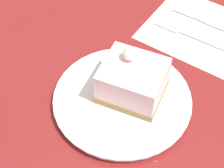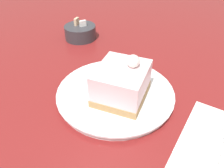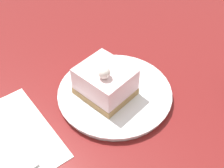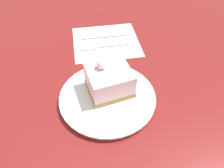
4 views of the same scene
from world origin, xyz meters
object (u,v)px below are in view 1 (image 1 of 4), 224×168
cake_slice (133,80)px  knife (213,24)px  fork (188,34)px  plate (122,100)px

cake_slice → knife: (0.27, -0.02, -0.05)m
fork → knife: (0.06, -0.03, -0.00)m
cake_slice → knife: cake_slice is taller
knife → cake_slice: bearing=169.7°
cake_slice → fork: size_ratio=0.73×
fork → knife: 0.07m
knife → plate: bearing=168.7°
plate → fork: size_ratio=1.39×
plate → knife: (0.29, -0.02, -0.00)m
fork → cake_slice: bearing=175.9°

